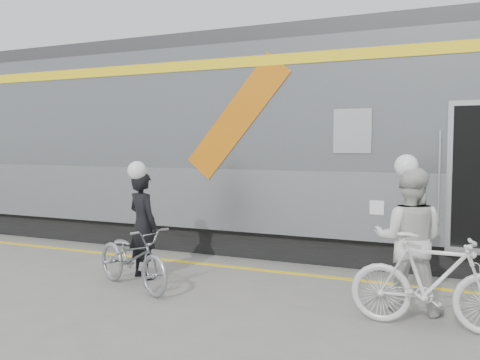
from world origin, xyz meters
The scene contains 9 objects.
ground centered at (0.00, 0.00, 0.00)m, with size 90.00×90.00×0.00m, color slate.
train centered at (1.90, 4.19, 2.05)m, with size 24.00×3.17×4.10m.
safety_strip centered at (0.00, 2.15, 0.00)m, with size 24.00×0.12×0.01m, color yellow.
man centered at (-0.73, 1.00, 0.81)m, with size 0.59×0.39×1.63m, color black.
bicycle_left centered at (-0.53, 0.45, 0.45)m, with size 0.60×1.71×0.90m, color #96999D.
woman centered at (3.13, 1.00, 0.88)m, with size 0.85×0.67×1.76m, color silver.
bicycle_right centered at (3.43, 0.45, 0.53)m, with size 0.50×1.77×1.07m, color silver.
helmet_man centered at (-0.73, 1.00, 1.77)m, with size 0.28×0.28×0.28m, color white.
helmet_woman centered at (3.13, 1.00, 1.90)m, with size 0.28×0.28×0.28m, color white.
Camera 1 is at (3.70, -5.41, 2.04)m, focal length 38.00 mm.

